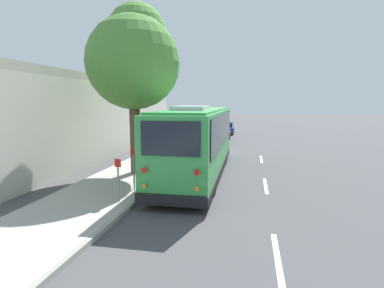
{
  "coord_description": "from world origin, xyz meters",
  "views": [
    {
      "loc": [
        -12.93,
        -2.31,
        3.53
      ],
      "look_at": [
        2.56,
        0.76,
        1.3
      ],
      "focal_mm": 28.0,
      "sensor_mm": 36.0,
      "label": 1
    }
  ],
  "objects_px": {
    "shuttle_bus": "(198,139)",
    "parked_sedan_blue": "(226,128)",
    "parked_sedan_maroon": "(219,134)",
    "sign_post_far": "(134,168)",
    "sign_post_near": "(118,180)",
    "street_tree": "(134,57)"
  },
  "relations": [
    {
      "from": "shuttle_bus",
      "to": "parked_sedan_blue",
      "type": "xyz_separation_m",
      "value": [
        19.58,
        0.31,
        -1.2
      ]
    },
    {
      "from": "parked_sedan_maroon",
      "to": "sign_post_far",
      "type": "height_order",
      "value": "sign_post_far"
    },
    {
      "from": "parked_sedan_blue",
      "to": "sign_post_near",
      "type": "height_order",
      "value": "sign_post_near"
    },
    {
      "from": "shuttle_bus",
      "to": "street_tree",
      "type": "distance_m",
      "value": 4.82
    },
    {
      "from": "shuttle_bus",
      "to": "sign_post_near",
      "type": "xyz_separation_m",
      "value": [
        -4.72,
        1.9,
        -0.88
      ]
    },
    {
      "from": "parked_sedan_maroon",
      "to": "sign_post_near",
      "type": "height_order",
      "value": "sign_post_near"
    },
    {
      "from": "sign_post_near",
      "to": "sign_post_far",
      "type": "xyz_separation_m",
      "value": [
        1.38,
        0.0,
        0.08
      ]
    },
    {
      "from": "parked_sedan_maroon",
      "to": "sign_post_far",
      "type": "distance_m",
      "value": 16.33
    },
    {
      "from": "shuttle_bus",
      "to": "street_tree",
      "type": "height_order",
      "value": "street_tree"
    },
    {
      "from": "parked_sedan_blue",
      "to": "street_tree",
      "type": "bearing_deg",
      "value": 170.59
    },
    {
      "from": "sign_post_far",
      "to": "shuttle_bus",
      "type": "bearing_deg",
      "value": -29.6
    },
    {
      "from": "parked_sedan_blue",
      "to": "street_tree",
      "type": "relative_size",
      "value": 0.58
    },
    {
      "from": "parked_sedan_maroon",
      "to": "street_tree",
      "type": "bearing_deg",
      "value": 171.65
    },
    {
      "from": "shuttle_bus",
      "to": "sign_post_near",
      "type": "height_order",
      "value": "shuttle_bus"
    },
    {
      "from": "shuttle_bus",
      "to": "parked_sedan_maroon",
      "type": "relative_size",
      "value": 2.39
    },
    {
      "from": "sign_post_near",
      "to": "shuttle_bus",
      "type": "bearing_deg",
      "value": -21.93
    },
    {
      "from": "parked_sedan_blue",
      "to": "street_tree",
      "type": "distance_m",
      "value": 20.8
    },
    {
      "from": "shuttle_bus",
      "to": "sign_post_near",
      "type": "distance_m",
      "value": 5.17
    },
    {
      "from": "parked_sedan_blue",
      "to": "sign_post_near",
      "type": "distance_m",
      "value": 24.36
    },
    {
      "from": "parked_sedan_blue",
      "to": "sign_post_far",
      "type": "distance_m",
      "value": 22.99
    },
    {
      "from": "parked_sedan_maroon",
      "to": "parked_sedan_blue",
      "type": "height_order",
      "value": "parked_sedan_maroon"
    },
    {
      "from": "sign_post_near",
      "to": "street_tree",
      "type": "bearing_deg",
      "value": 13.61
    }
  ]
}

